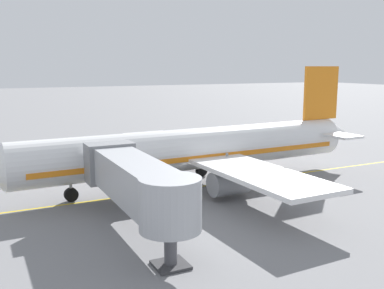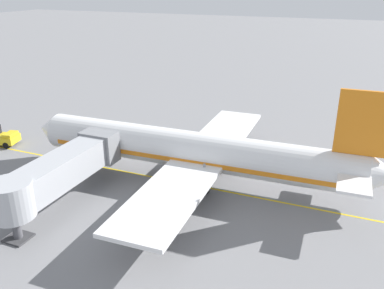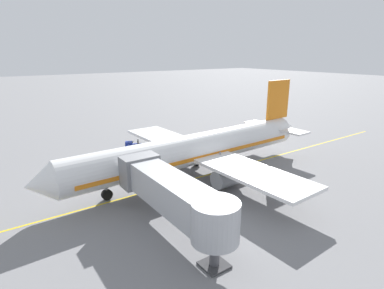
{
  "view_description": "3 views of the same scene",
  "coord_description": "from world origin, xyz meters",
  "px_view_note": "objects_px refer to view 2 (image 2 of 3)",
  "views": [
    {
      "loc": [
        -34.02,
        16.71,
        10.63
      ],
      "look_at": [
        3.48,
        -1.81,
        3.2
      ],
      "focal_mm": 41.3,
      "sensor_mm": 36.0,
      "label": 1
    },
    {
      "loc": [
        -32.73,
        -14.85,
        18.73
      ],
      "look_at": [
        3.53,
        0.3,
        2.75
      ],
      "focal_mm": 37.78,
      "sensor_mm": 36.0,
      "label": 2
    },
    {
      "loc": [
        -27.63,
        19.67,
        14.32
      ],
      "look_at": [
        1.25,
        -0.61,
        3.82
      ],
      "focal_mm": 28.92,
      "sensor_mm": 36.0,
      "label": 3
    }
  ],
  "objects_px": {
    "ground_crew_wing_walker": "(168,141)",
    "safety_cone_nose_left": "(138,138)",
    "safety_cone_nose_right": "(114,139)",
    "baggage_cart_front": "(220,145)",
    "parked_airliner": "(196,151)",
    "baggage_tug_lead": "(217,129)",
    "baggage_tug_spare": "(293,163)",
    "baggage_cart_third_in_train": "(267,153)",
    "baggage_cart_second_in_train": "(244,150)",
    "baggage_tug_trailing": "(206,146)",
    "jet_bridge": "(60,171)"
  },
  "relations": [
    {
      "from": "baggage_cart_third_in_train",
      "to": "baggage_tug_trailing",
      "type": "bearing_deg",
      "value": 91.87
    },
    {
      "from": "baggage_tug_lead",
      "to": "ground_crew_wing_walker",
      "type": "height_order",
      "value": "ground_crew_wing_walker"
    },
    {
      "from": "jet_bridge",
      "to": "ground_crew_wing_walker",
      "type": "bearing_deg",
      "value": -10.24
    },
    {
      "from": "baggage_cart_third_in_train",
      "to": "safety_cone_nose_right",
      "type": "bearing_deg",
      "value": 94.7
    },
    {
      "from": "ground_crew_wing_walker",
      "to": "baggage_tug_trailing",
      "type": "bearing_deg",
      "value": -79.66
    },
    {
      "from": "baggage_tug_lead",
      "to": "baggage_tug_spare",
      "type": "height_order",
      "value": "same"
    },
    {
      "from": "safety_cone_nose_right",
      "to": "baggage_cart_second_in_train",
      "type": "bearing_deg",
      "value": -85.23
    },
    {
      "from": "safety_cone_nose_right",
      "to": "baggage_cart_front",
      "type": "bearing_deg",
      "value": -82.44
    },
    {
      "from": "jet_bridge",
      "to": "ground_crew_wing_walker",
      "type": "xyz_separation_m",
      "value": [
        15.62,
        -2.82,
        -2.5
      ]
    },
    {
      "from": "safety_cone_nose_left",
      "to": "safety_cone_nose_right",
      "type": "bearing_deg",
      "value": 121.54
    },
    {
      "from": "baggage_tug_trailing",
      "to": "safety_cone_nose_right",
      "type": "bearing_deg",
      "value": 96.42
    },
    {
      "from": "baggage_tug_lead",
      "to": "safety_cone_nose_left",
      "type": "distance_m",
      "value": 10.34
    },
    {
      "from": "baggage_tug_trailing",
      "to": "baggage_cart_front",
      "type": "relative_size",
      "value": 0.85
    },
    {
      "from": "baggage_cart_second_in_train",
      "to": "jet_bridge",
      "type": "bearing_deg",
      "value": 144.16
    },
    {
      "from": "parked_airliner",
      "to": "baggage_tug_trailing",
      "type": "height_order",
      "value": "parked_airliner"
    },
    {
      "from": "baggage_cart_second_in_train",
      "to": "ground_crew_wing_walker",
      "type": "relative_size",
      "value": 1.76
    },
    {
      "from": "parked_airliner",
      "to": "baggage_cart_front",
      "type": "relative_size",
      "value": 12.57
    },
    {
      "from": "ground_crew_wing_walker",
      "to": "safety_cone_nose_left",
      "type": "relative_size",
      "value": 2.86
    },
    {
      "from": "baggage_tug_spare",
      "to": "baggage_cart_third_in_train",
      "type": "bearing_deg",
      "value": 68.46
    },
    {
      "from": "parked_airliner",
      "to": "safety_cone_nose_right",
      "type": "bearing_deg",
      "value": 66.13
    },
    {
      "from": "safety_cone_nose_right",
      "to": "safety_cone_nose_left",
      "type": "bearing_deg",
      "value": -58.46
    },
    {
      "from": "baggage_tug_trailing",
      "to": "baggage_cart_second_in_train",
      "type": "bearing_deg",
      "value": -89.52
    },
    {
      "from": "jet_bridge",
      "to": "safety_cone_nose_right",
      "type": "xyz_separation_m",
      "value": [
        15.1,
        4.53,
        -3.17
      ]
    },
    {
      "from": "jet_bridge",
      "to": "baggage_cart_second_in_train",
      "type": "relative_size",
      "value": 4.75
    },
    {
      "from": "parked_airliner",
      "to": "baggage_tug_spare",
      "type": "distance_m",
      "value": 10.98
    },
    {
      "from": "safety_cone_nose_right",
      "to": "ground_crew_wing_walker",
      "type": "bearing_deg",
      "value": -86.0
    },
    {
      "from": "parked_airliner",
      "to": "baggage_tug_spare",
      "type": "xyz_separation_m",
      "value": [
        6.35,
        -8.62,
        -2.47
      ]
    },
    {
      "from": "baggage_tug_trailing",
      "to": "baggage_cart_third_in_train",
      "type": "distance_m",
      "value": 7.24
    },
    {
      "from": "baggage_cart_front",
      "to": "safety_cone_nose_left",
      "type": "relative_size",
      "value": 5.03
    },
    {
      "from": "safety_cone_nose_left",
      "to": "ground_crew_wing_walker",
      "type": "bearing_deg",
      "value": -102.74
    },
    {
      "from": "baggage_tug_trailing",
      "to": "baggage_tug_lead",
      "type": "bearing_deg",
      "value": 6.12
    },
    {
      "from": "parked_airliner",
      "to": "baggage_tug_trailing",
      "type": "relative_size",
      "value": 14.87
    },
    {
      "from": "baggage_tug_trailing",
      "to": "baggage_tug_spare",
      "type": "relative_size",
      "value": 0.9
    },
    {
      "from": "baggage_cart_second_in_train",
      "to": "safety_cone_nose_right",
      "type": "distance_m",
      "value": 16.5
    },
    {
      "from": "baggage_cart_second_in_train",
      "to": "baggage_tug_lead",
      "type": "bearing_deg",
      "value": 41.43
    },
    {
      "from": "baggage_tug_lead",
      "to": "safety_cone_nose_left",
      "type": "height_order",
      "value": "baggage_tug_lead"
    },
    {
      "from": "baggage_cart_front",
      "to": "safety_cone_nose_right",
      "type": "xyz_separation_m",
      "value": [
        -1.78,
        13.42,
        -0.66
      ]
    },
    {
      "from": "baggage_tug_lead",
      "to": "baggage_cart_third_in_train",
      "type": "height_order",
      "value": "baggage_tug_lead"
    },
    {
      "from": "baggage_cart_second_in_train",
      "to": "baggage_cart_front",
      "type": "bearing_deg",
      "value": 82.27
    },
    {
      "from": "baggage_tug_spare",
      "to": "safety_cone_nose_right",
      "type": "distance_m",
      "value": 22.16
    },
    {
      "from": "baggage_cart_front",
      "to": "safety_cone_nose_right",
      "type": "bearing_deg",
      "value": 97.56
    },
    {
      "from": "ground_crew_wing_walker",
      "to": "baggage_cart_third_in_train",
      "type": "bearing_deg",
      "value": -84.86
    },
    {
      "from": "baggage_cart_second_in_train",
      "to": "ground_crew_wing_walker",
      "type": "bearing_deg",
      "value": 95.4
    },
    {
      "from": "baggage_tug_lead",
      "to": "baggage_cart_front",
      "type": "bearing_deg",
      "value": -158.11
    },
    {
      "from": "baggage_tug_spare",
      "to": "baggage_cart_front",
      "type": "bearing_deg",
      "value": 80.74
    },
    {
      "from": "baggage_tug_spare",
      "to": "baggage_cart_front",
      "type": "height_order",
      "value": "baggage_tug_spare"
    },
    {
      "from": "baggage_tug_spare",
      "to": "ground_crew_wing_walker",
      "type": "height_order",
      "value": "ground_crew_wing_walker"
    },
    {
      "from": "baggage_tug_trailing",
      "to": "ground_crew_wing_walker",
      "type": "relative_size",
      "value": 1.48
    },
    {
      "from": "baggage_cart_third_in_train",
      "to": "baggage_tug_spare",
      "type": "bearing_deg",
      "value": -111.54
    },
    {
      "from": "baggage_cart_third_in_train",
      "to": "baggage_cart_second_in_train",
      "type": "bearing_deg",
      "value": 94.28
    }
  ]
}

